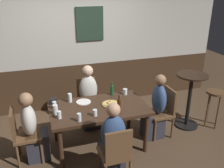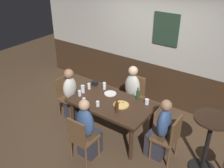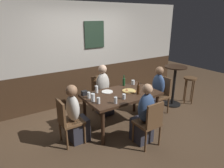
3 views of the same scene
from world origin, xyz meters
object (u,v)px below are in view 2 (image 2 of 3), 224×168
at_px(beer_bottle_green, 138,95).
at_px(beer_bottle_brown, 117,107).
at_px(chair_head_east, 169,136).
at_px(plate_white_large, 110,94).
at_px(pizza, 121,105).
at_px(side_bar_table, 208,141).
at_px(person_head_west, 72,98).
at_px(beer_glass_tall, 80,93).
at_px(condiment_caddy, 95,83).
at_px(pint_glass_stout, 84,101).
at_px(person_mid_near, 88,132).
at_px(tumbler_short, 89,86).
at_px(person_mid_far, 131,97).
at_px(pint_glass_amber, 104,86).
at_px(dining_table, 111,106).
at_px(chair_mid_near, 81,137).
at_px(chair_head_west, 67,95).
at_px(highball_clear, 98,104).
at_px(pint_glass_pale, 83,89).
at_px(beer_glass_half, 147,102).
at_px(person_head_east, 160,133).
at_px(chair_mid_far, 135,94).

bearing_deg(beer_bottle_green, beer_bottle_brown, -97.04).
xyz_separation_m(chair_head_east, plate_white_large, (-1.39, 0.24, 0.25)).
height_order(pizza, side_bar_table, side_bar_table).
distance_m(person_head_west, beer_glass_tall, 0.53).
xyz_separation_m(pizza, condiment_caddy, (-0.88, 0.33, 0.03)).
bearing_deg(pint_glass_stout, beer_bottle_green, 45.05).
height_order(person_mid_near, tumbler_short, person_mid_near).
relative_size(person_mid_far, beer_glass_tall, 10.34).
relative_size(beer_glass_tall, condiment_caddy, 1.05).
xyz_separation_m(person_mid_near, pint_glass_amber, (-0.41, 1.03, 0.32)).
bearing_deg(pizza, dining_table, -176.88).
xyz_separation_m(pizza, beer_bottle_brown, (0.06, -0.22, 0.09)).
distance_m(person_head_west, pint_glass_stout, 0.80).
height_order(dining_table, condiment_caddy, condiment_caddy).
relative_size(person_head_west, pizza, 3.85).
bearing_deg(tumbler_short, beer_bottle_brown, -21.11).
distance_m(person_mid_far, beer_glass_tall, 1.12).
bearing_deg(dining_table, beer_bottle_brown, -38.31).
xyz_separation_m(chair_mid_near, tumbler_short, (-0.67, 1.02, 0.30)).
xyz_separation_m(chair_head_west, highball_clear, (1.06, -0.26, 0.29)).
xyz_separation_m(pint_glass_pale, pint_glass_stout, (0.30, -0.31, -0.02)).
relative_size(beer_bottle_green, beer_bottle_brown, 0.92).
bearing_deg(condiment_caddy, chair_head_east, -10.41).
bearing_deg(beer_glass_half, person_head_east, -35.25).
xyz_separation_m(condiment_caddy, side_bar_table, (2.45, -0.23, -0.17)).
distance_m(chair_head_west, tumbler_short, 0.62).
bearing_deg(beer_glass_half, side_bar_table, -9.70).
height_order(pint_glass_amber, tumbler_short, pint_glass_amber).
xyz_separation_m(beer_glass_half, condiment_caddy, (-1.24, 0.02, 0.00)).
bearing_deg(condiment_caddy, side_bar_table, -5.25).
bearing_deg(person_mid_near, beer_glass_half, 61.09).
distance_m(person_head_west, plate_white_large, 0.90).
bearing_deg(condiment_caddy, chair_mid_near, -60.92).
height_order(dining_table, tumbler_short, tumbler_short).
bearing_deg(pint_glass_pale, person_head_east, 1.09).
relative_size(highball_clear, beer_glass_half, 0.99).
bearing_deg(chair_mid_far, plate_white_large, -107.27).
relative_size(pint_glass_pale, beer_glass_half, 1.51).
relative_size(chair_head_east, person_mid_near, 0.76).
bearing_deg(beer_glass_tall, person_mid_far, 54.05).
relative_size(highball_clear, condiment_caddy, 0.92).
distance_m(condiment_caddy, side_bar_table, 2.47).
xyz_separation_m(chair_mid_near, pizza, (0.21, 0.88, 0.26)).
xyz_separation_m(person_mid_near, person_mid_far, (-0.00, 1.42, 0.02)).
height_order(pint_glass_amber, beer_bottle_green, beer_bottle_green).
height_order(pint_glass_pale, tumbler_short, pint_glass_pale).
bearing_deg(pint_glass_pale, pint_glass_amber, 52.48).
xyz_separation_m(person_head_east, tumbler_short, (-1.70, 0.15, 0.31)).
bearing_deg(side_bar_table, person_head_east, -171.12).
xyz_separation_m(beer_bottle_green, plate_white_large, (-0.54, -0.14, -0.09)).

